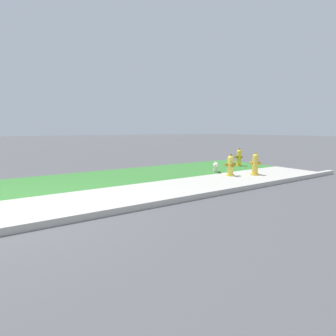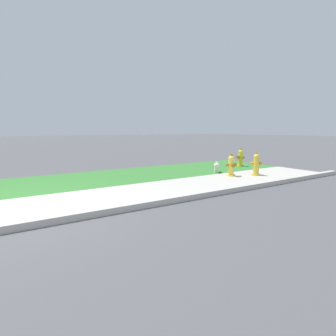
{
  "view_description": "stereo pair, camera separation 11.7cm",
  "coord_description": "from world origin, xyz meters",
  "px_view_note": "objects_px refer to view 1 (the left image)",
  "views": [
    {
      "loc": [
        -0.14,
        -5.22,
        1.45
      ],
      "look_at": [
        3.75,
        0.72,
        0.4
      ],
      "focal_mm": 28.0,
      "sensor_mm": 36.0,
      "label": 1
    },
    {
      "loc": [
        -0.04,
        -5.28,
        1.45
      ],
      "look_at": [
        3.75,
        0.72,
        0.4
      ],
      "focal_mm": 28.0,
      "sensor_mm": 36.0,
      "label": 2
    }
  ],
  "objects_px": {
    "fire_hydrant_at_driveway": "(255,164)",
    "small_white_dog": "(216,165)",
    "fire_hydrant_by_grass_verge": "(230,166)",
    "fire_hydrant_across_street": "(239,158)"
  },
  "relations": [
    {
      "from": "fire_hydrant_across_street",
      "to": "small_white_dog",
      "type": "height_order",
      "value": "fire_hydrant_across_street"
    },
    {
      "from": "fire_hydrant_at_driveway",
      "to": "fire_hydrant_across_street",
      "type": "bearing_deg",
      "value": 105.82
    },
    {
      "from": "fire_hydrant_across_street",
      "to": "small_white_dog",
      "type": "xyz_separation_m",
      "value": [
        -1.88,
        -0.67,
        -0.1
      ]
    },
    {
      "from": "fire_hydrant_across_street",
      "to": "fire_hydrant_at_driveway",
      "type": "bearing_deg",
      "value": 150.93
    },
    {
      "from": "small_white_dog",
      "to": "fire_hydrant_by_grass_verge",
      "type": "bearing_deg",
      "value": 33.66
    },
    {
      "from": "fire_hydrant_across_street",
      "to": "small_white_dog",
      "type": "relative_size",
      "value": 1.62
    },
    {
      "from": "fire_hydrant_at_driveway",
      "to": "small_white_dog",
      "type": "bearing_deg",
      "value": 172.26
    },
    {
      "from": "fire_hydrant_by_grass_verge",
      "to": "small_white_dog",
      "type": "height_order",
      "value": "fire_hydrant_by_grass_verge"
    },
    {
      "from": "fire_hydrant_at_driveway",
      "to": "fire_hydrant_by_grass_verge",
      "type": "distance_m",
      "value": 0.83
    },
    {
      "from": "fire_hydrant_at_driveway",
      "to": "small_white_dog",
      "type": "relative_size",
      "value": 1.69
    }
  ]
}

